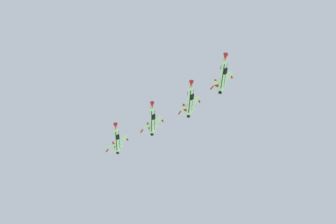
{
  "coord_description": "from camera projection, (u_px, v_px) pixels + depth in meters",
  "views": [
    {
      "loc": [
        0.65,
        -6.74,
        1.62
      ],
      "look_at": [
        -13.29,
        90.33,
        109.04
      ],
      "focal_mm": 44.42,
      "sensor_mm": 36.0,
      "label": 1
    }
  ],
  "objects": [
    {
      "name": "fighter_jet_left_wing",
      "position": [
        190.0,
        100.0,
        142.06
      ],
      "size": [
        8.06,
        15.92,
        6.95
      ],
      "rotation": [
        0.0,
        0.75,
        3.31
      ],
      "color": "white"
    },
    {
      "name": "fighter_jet_right_wing",
      "position": [
        152.0,
        119.0,
        150.25
      ],
      "size": [
        8.51,
        15.92,
        6.4
      ],
      "rotation": [
        0.0,
        0.67,
        3.31
      ],
      "color": "white"
    },
    {
      "name": "fighter_jet_lead",
      "position": [
        223.0,
        74.0,
        135.86
      ],
      "size": [
        8.23,
        15.92,
        6.75
      ],
      "rotation": [
        0.0,
        0.72,
        3.31
      ],
      "color": "white"
    },
    {
      "name": "fighter_jet_left_outer",
      "position": [
        117.0,
        139.0,
        157.82
      ],
      "size": [
        8.18,
        15.92,
        6.81
      ],
      "rotation": [
        0.0,
        0.73,
        3.31
      ],
      "color": "white"
    }
  ]
}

